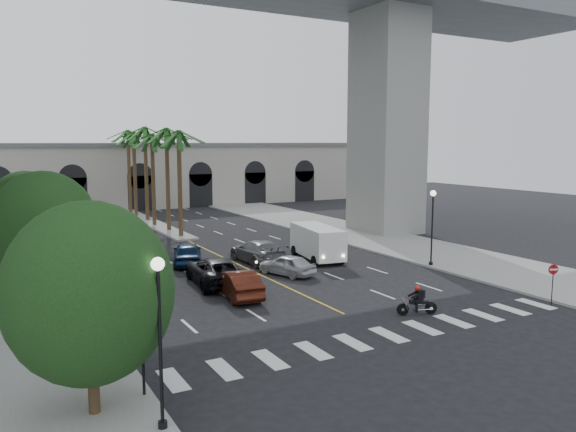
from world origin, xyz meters
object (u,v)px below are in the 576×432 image
at_px(lamp_post_left_far, 63,230).
at_px(car_a, 287,265).
at_px(car_d, 258,251).
at_px(traffic_signal_near, 142,327).
at_px(do_not_enter_sign, 553,276).
at_px(motorcycle_rider, 418,301).
at_px(pedestrian_a, 41,323).
at_px(lamp_post_right, 432,221).
at_px(lamp_post_left_near, 160,329).
at_px(car_b, 238,284).
at_px(car_c, 216,271).
at_px(cargo_van, 317,241).
at_px(car_e, 187,253).
at_px(traffic_signal_far, 116,298).

height_order(lamp_post_left_far, car_a, lamp_post_left_far).
bearing_deg(car_d, traffic_signal_near, 52.70).
bearing_deg(do_not_enter_sign, car_a, 149.55).
xyz_separation_m(motorcycle_rider, pedestrian_a, (-17.04, 3.95, 0.46)).
height_order(lamp_post_left_far, lamp_post_right, same).
height_order(lamp_post_left_near, traffic_signal_near, lamp_post_left_near).
bearing_deg(lamp_post_left_far, lamp_post_right, -19.33).
relative_size(lamp_post_right, do_not_enter_sign, 2.40).
bearing_deg(car_b, car_c, -83.05).
bearing_deg(lamp_post_left_near, cargo_van, 47.73).
xyz_separation_m(car_e, do_not_enter_sign, (13.67, -18.97, 0.80)).
bearing_deg(car_e, lamp_post_left_far, 25.30).
distance_m(traffic_signal_far, pedestrian_a, 3.88).
height_order(lamp_post_left_near, pedestrian_a, lamp_post_left_near).
bearing_deg(lamp_post_left_near, car_c, 63.29).
bearing_deg(pedestrian_a, car_a, 13.73).
height_order(traffic_signal_far, cargo_van, traffic_signal_far).
distance_m(car_e, do_not_enter_sign, 23.39).
bearing_deg(traffic_signal_near, pedestrian_a, 111.21).
xyz_separation_m(car_a, cargo_van, (4.28, 3.15, 0.69)).
xyz_separation_m(car_c, pedestrian_a, (-10.42, -6.74, 0.31)).
height_order(car_b, do_not_enter_sign, do_not_enter_sign).
xyz_separation_m(lamp_post_left_far, pedestrian_a, (-2.46, -11.92, -2.08)).
bearing_deg(motorcycle_rider, traffic_signal_far, -165.45).
bearing_deg(do_not_enter_sign, car_c, 161.72).
height_order(car_c, cargo_van, cargo_van).
bearing_deg(traffic_signal_near, car_d, 54.03).
bearing_deg(lamp_post_left_near, lamp_post_right, 29.69).
relative_size(lamp_post_left_far, motorcycle_rider, 2.67).
relative_size(lamp_post_right, traffic_signal_far, 1.47).
xyz_separation_m(traffic_signal_far, car_e, (8.13, 15.40, -1.69)).
distance_m(lamp_post_right, cargo_van, 8.35).
relative_size(traffic_signal_far, car_a, 0.91).
xyz_separation_m(car_d, pedestrian_a, (-15.36, -11.05, 0.32)).
bearing_deg(car_d, lamp_post_left_far, -5.17).
relative_size(lamp_post_left_near, lamp_post_right, 1.00).
distance_m(car_b, car_d, 9.11).
xyz_separation_m(lamp_post_left_near, lamp_post_left_far, (0.00, 21.00, 0.00)).
distance_m(traffic_signal_near, car_d, 21.86).
height_order(traffic_signal_far, car_d, traffic_signal_far).
relative_size(traffic_signal_far, pedestrian_a, 1.84).
distance_m(car_a, car_c, 4.94).
relative_size(traffic_signal_near, car_a, 0.91).
xyz_separation_m(lamp_post_left_near, traffic_signal_near, (0.10, 2.50, -0.71)).
height_order(car_d, do_not_enter_sign, do_not_enter_sign).
bearing_deg(car_a, traffic_signal_near, 25.57).
relative_size(traffic_signal_far, car_c, 0.61).
relative_size(lamp_post_left_far, car_c, 0.89).
height_order(car_e, cargo_van, cargo_van).
xyz_separation_m(lamp_post_left_near, car_b, (7.98, 12.47, -2.45)).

